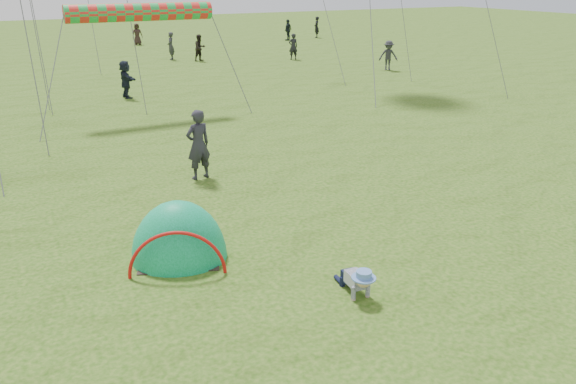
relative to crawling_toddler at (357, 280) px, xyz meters
name	(u,v)px	position (x,y,z in m)	size (l,w,h in m)	color
ground	(324,287)	(-0.35, 0.46, -0.28)	(140.00, 140.00, 0.00)	#1B4509
crawling_toddler	(357,280)	(0.00, 0.00, 0.00)	(0.52, 0.74, 0.56)	black
popup_tent	(180,258)	(-2.25, 2.64, -0.28)	(1.79, 1.48, 2.32)	#008634
standing_adult	(198,145)	(-0.40, 6.78, 0.64)	(0.68, 0.44, 1.85)	#26252F
crowd_person_0	(293,47)	(12.45, 25.56, 0.52)	(0.59, 0.39, 1.61)	black
crowd_person_1	(200,48)	(6.96, 27.68, 0.53)	(0.79, 0.61, 1.62)	black
crowd_person_6	(171,46)	(5.52, 29.12, 0.57)	(0.62, 0.41, 1.70)	#2D2D32
crowd_person_8	(288,30)	(17.37, 35.65, 0.56)	(0.99, 0.41, 1.69)	black
crowd_person_9	(388,55)	(15.19, 19.27, 0.53)	(1.05, 0.61, 1.63)	#292A2F
crowd_person_10	(137,34)	(5.61, 38.36, 0.52)	(0.78, 0.51, 1.60)	black
crowd_person_11	(126,79)	(0.28, 18.31, 0.53)	(1.50, 0.48, 1.62)	#1B2230
crowd_person_12	(317,27)	(20.60, 36.53, 0.59)	(0.64, 0.42, 1.75)	black
rainbow_tube_kite	(141,12)	(0.29, 14.55, 3.52)	(0.64, 0.64, 5.25)	red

